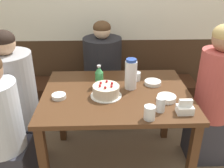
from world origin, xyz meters
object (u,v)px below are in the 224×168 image
(water_pitcher, at_px, (131,74))
(soju_bottle, at_px, (99,76))
(person_pale_blue_shirt, at_px, (1,134))
(glass_shot_small, at_px, (161,104))
(person_dark_striped, at_px, (103,76))
(napkin_holder, at_px, (185,108))
(bench_seat, at_px, (112,99))
(bowl_soup_white, at_px, (167,98))
(bowl_side_dish, at_px, (153,83))
(person_teal_shirt, at_px, (213,100))
(person_grey_tee, at_px, (15,104))
(birthday_cake, at_px, (106,91))
(glass_water_tall, at_px, (150,113))
(bowl_rice_small, at_px, (59,96))
(glass_tumbler_short, at_px, (136,76))

(water_pitcher, distance_m, soju_bottle, 0.26)
(person_pale_blue_shirt, bearing_deg, glass_shot_small, -0.98)
(person_dark_striped, bearing_deg, soju_bottle, -2.62)
(napkin_holder, distance_m, person_pale_blue_shirt, 1.31)
(bench_seat, bearing_deg, bowl_soup_white, -69.24)
(bowl_side_dish, xyz_separation_m, glass_shot_small, (-0.03, -0.42, 0.04))
(person_pale_blue_shirt, distance_m, person_dark_striped, 1.21)
(water_pitcher, relative_size, person_teal_shirt, 0.20)
(person_grey_tee, bearing_deg, person_pale_blue_shirt, -90.00)
(birthday_cake, distance_m, person_dark_striped, 0.78)
(bowl_side_dish, bearing_deg, bowl_soup_white, -78.82)
(glass_water_tall, xyz_separation_m, person_dark_striped, (-0.30, 1.08, -0.21))
(soju_bottle, height_order, person_dark_striped, person_dark_striped)
(soju_bottle, relative_size, person_teal_shirt, 0.15)
(person_teal_shirt, relative_size, person_pale_blue_shirt, 1.08)
(water_pitcher, distance_m, person_pale_blue_shirt, 1.06)
(person_teal_shirt, xyz_separation_m, person_dark_striped, (-0.95, 0.61, -0.03))
(glass_shot_small, bearing_deg, glass_water_tall, -134.23)
(bowl_rice_small, distance_m, bowl_side_dish, 0.78)
(bowl_soup_white, xyz_separation_m, glass_tumbler_short, (-0.18, 0.36, 0.02))
(birthday_cake, bearing_deg, soju_bottle, 107.14)
(person_teal_shirt, bearing_deg, napkin_holder, 45.97)
(bowl_rice_small, distance_m, person_grey_tee, 0.45)
(bench_seat, bearing_deg, glass_tumbler_short, -73.25)
(bench_seat, distance_m, bowl_soup_white, 1.17)
(bench_seat, xyz_separation_m, person_pale_blue_shirt, (-0.84, -1.09, 0.34))
(bowl_side_dish, distance_m, person_pale_blue_shirt, 1.24)
(glass_tumbler_short, bearing_deg, birthday_cake, -133.36)
(bowl_rice_small, height_order, person_teal_shirt, person_teal_shirt)
(bowl_rice_small, xyz_separation_m, person_pale_blue_shirt, (-0.40, -0.19, -0.20))
(person_pale_blue_shirt, bearing_deg, soju_bottle, 28.47)
(bowl_rice_small, height_order, person_dark_striped, person_dark_striped)
(napkin_holder, relative_size, person_teal_shirt, 0.09)
(glass_water_tall, height_order, person_grey_tee, person_grey_tee)
(bowl_soup_white, xyz_separation_m, glass_water_tall, (-0.17, -0.24, 0.03))
(birthday_cake, bearing_deg, bowl_soup_white, -10.55)
(person_teal_shirt, bearing_deg, bowl_side_dish, -4.90)
(napkin_holder, distance_m, bowl_rice_small, 0.92)
(glass_water_tall, height_order, glass_shot_small, glass_shot_small)
(soju_bottle, relative_size, bowl_side_dish, 1.35)
(bowl_rice_small, height_order, glass_shot_small, glass_shot_small)
(water_pitcher, relative_size, napkin_holder, 2.29)
(glass_tumbler_short, height_order, person_grey_tee, person_grey_tee)
(glass_shot_small, height_order, person_pale_blue_shirt, person_pale_blue_shirt)
(water_pitcher, bearing_deg, person_grey_tee, -179.94)
(soju_bottle, xyz_separation_m, person_pale_blue_shirt, (-0.70, -0.38, -0.27))
(person_teal_shirt, bearing_deg, person_grey_tee, 0.52)
(glass_tumbler_short, distance_m, person_dark_striped, 0.59)
(person_teal_shirt, bearing_deg, bowl_soup_white, 25.60)
(napkin_holder, height_order, person_grey_tee, person_grey_tee)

